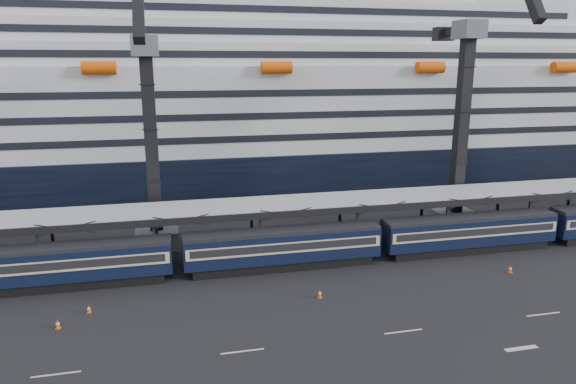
% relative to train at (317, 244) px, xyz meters
% --- Properties ---
extents(ground, '(260.00, 260.00, 0.00)m').
position_rel_train_xyz_m(ground, '(4.65, -10.00, -2.20)').
color(ground, black).
rests_on(ground, ground).
extents(lane_markings, '(111.00, 4.27, 0.02)m').
position_rel_train_xyz_m(lane_markings, '(12.80, -15.23, -2.19)').
color(lane_markings, beige).
rests_on(lane_markings, ground).
extents(train, '(133.05, 3.00, 4.05)m').
position_rel_train_xyz_m(train, '(0.00, 0.00, 0.00)').
color(train, black).
rests_on(train, ground).
extents(canopy, '(130.00, 6.25, 5.53)m').
position_rel_train_xyz_m(canopy, '(4.65, 4.00, 3.05)').
color(canopy, '#989BA0').
rests_on(canopy, ground).
extents(cruise_ship, '(214.09, 28.84, 34.00)m').
position_rel_train_xyz_m(cruise_ship, '(3.57, 35.99, 10.14)').
color(cruise_ship, black).
rests_on(cruise_ship, ground).
extents(crane_dark_near, '(4.50, 17.75, 35.08)m').
position_rel_train_xyz_m(crane_dark_near, '(-15.35, 8.59, 9.73)').
color(crane_dark_near, '#4F5257').
rests_on(crane_dark_near, ground).
extents(crane_dark_mid, '(4.50, 18.24, 39.64)m').
position_rel_train_xyz_m(crane_dark_mid, '(19.65, 7.59, 11.16)').
color(crane_dark_mid, '#4F5257').
rests_on(crane_dark_mid, ground).
extents(traffic_cone_b, '(0.38, 0.38, 0.75)m').
position_rel_train_xyz_m(traffic_cone_b, '(-22.40, -7.71, -1.83)').
color(traffic_cone_b, '#E95107').
rests_on(traffic_cone_b, ground).
extents(traffic_cone_c, '(0.33, 0.33, 0.67)m').
position_rel_train_xyz_m(traffic_cone_c, '(-20.48, -5.56, -1.87)').
color(traffic_cone_c, '#E95107').
rests_on(traffic_cone_c, ground).
extents(traffic_cone_d, '(0.38, 0.38, 0.76)m').
position_rel_train_xyz_m(traffic_cone_d, '(-1.77, -7.11, -1.82)').
color(traffic_cone_d, '#E95107').
rests_on(traffic_cone_d, ground).
extents(traffic_cone_e, '(0.38, 0.38, 0.76)m').
position_rel_train_xyz_m(traffic_cone_e, '(17.42, -5.99, -1.82)').
color(traffic_cone_e, '#E95107').
rests_on(traffic_cone_e, ground).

